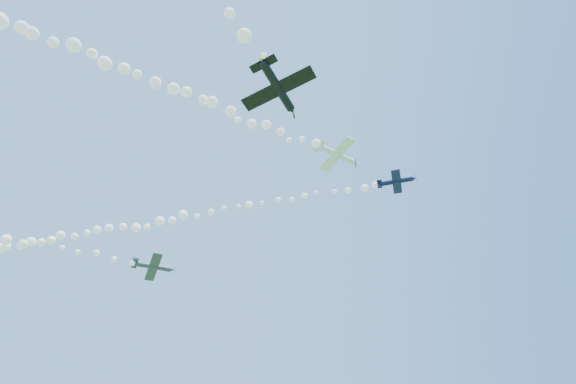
{
  "coord_description": "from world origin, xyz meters",
  "views": [
    {
      "loc": [
        2.63,
        -56.84,
        2.0
      ],
      "look_at": [
        7.86,
        -6.6,
        44.23
      ],
      "focal_mm": 30.0,
      "sensor_mm": 36.0,
      "label": 1
    }
  ],
  "objects": [
    {
      "name": "plane_white",
      "position": [
        15.43,
        -5.34,
        53.44
      ],
      "size": [
        7.37,
        7.82,
        2.9
      ],
      "rotation": [
        -0.03,
        0.09,
        0.4
      ],
      "color": "white"
    },
    {
      "name": "smoke_trail_navy",
      "position": [
        -13.44,
        10.7,
        50.04
      ],
      "size": [
        73.15,
        28.89,
        2.5
      ],
      "primitive_type": null,
      "color": "white"
    },
    {
      "name": "plane_black",
      "position": [
        4.52,
        -30.13,
        36.43
      ],
      "size": [
        6.57,
        6.22,
        2.16
      ],
      "rotation": [
        -0.15,
        0.02,
        1.01
      ],
      "color": "black"
    },
    {
      "name": "smoke_trail_white",
      "position": [
        -19.2,
        -20.14,
        53.15
      ],
      "size": [
        65.35,
        29.51,
        3.14
      ],
      "primitive_type": null,
      "color": "white"
    },
    {
      "name": "plane_navy",
      "position": [
        24.8,
        -3.67,
        50.24
      ],
      "size": [
        6.16,
        6.48,
        1.85
      ],
      "rotation": [
        0.12,
        -0.0,
        -0.36
      ],
      "color": "#0D103B"
    },
    {
      "name": "plane_grey",
      "position": [
        -11.45,
        9.39,
        40.81
      ],
      "size": [
        6.79,
        7.16,
        1.86
      ],
      "rotation": [
        -0.13,
        -0.03,
        0.29
      ],
      "color": "#32384A"
    }
  ]
}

